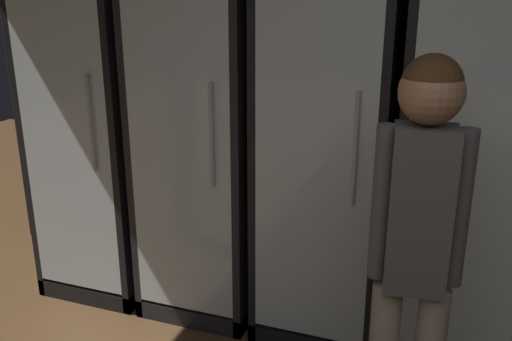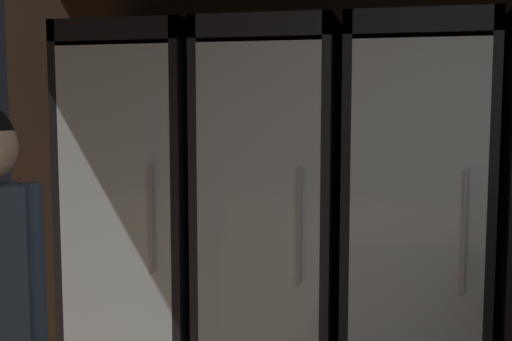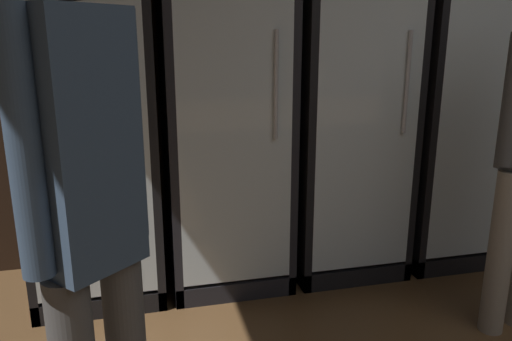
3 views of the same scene
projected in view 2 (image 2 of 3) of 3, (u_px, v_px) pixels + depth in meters
cooler_far_left at (146, 228)px, 3.24m from camera, size 0.62×0.67×1.99m
cooler_left at (273, 234)px, 3.10m from camera, size 0.62×0.67×1.99m
cooler_center at (413, 238)px, 2.95m from camera, size 0.62×0.67×1.99m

